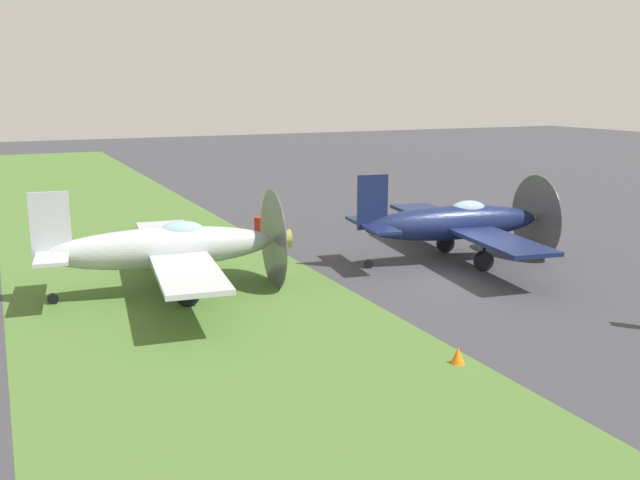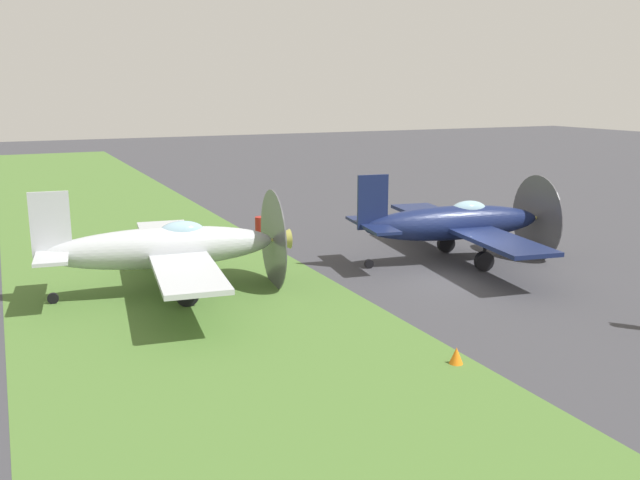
{
  "view_description": "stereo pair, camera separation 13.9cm",
  "coord_description": "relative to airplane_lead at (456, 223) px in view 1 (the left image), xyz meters",
  "views": [
    {
      "loc": [
        19.89,
        -14.99,
        6.89
      ],
      "look_at": [
        -2.6,
        -4.36,
        1.4
      ],
      "focal_mm": 38.69,
      "sensor_mm": 36.0,
      "label": 1
    },
    {
      "loc": [
        19.95,
        -14.87,
        6.89
      ],
      "look_at": [
        -2.6,
        -4.36,
        1.4
      ],
      "focal_mm": 38.69,
      "sensor_mm": 36.0,
      "label": 2
    }
  ],
  "objects": [
    {
      "name": "grass_verge",
      "position": [
        2.33,
        -11.26,
        -1.6
      ],
      "size": [
        120.0,
        11.0,
        0.01
      ],
      "primitive_type": "cube",
      "color": "#476B2D",
      "rests_on": "ground"
    },
    {
      "name": "airplane_lead",
      "position": [
        0.0,
        0.0,
        0.0
      ],
      "size": [
        10.84,
        8.62,
        3.84
      ],
      "rotation": [
        0.0,
        0.0,
        -0.15
      ],
      "color": "#141E47",
      "rests_on": "ground"
    },
    {
      "name": "airplane_wingman",
      "position": [
        -0.51,
        -11.53,
        0.01
      ],
      "size": [
        10.89,
        8.64,
        3.86
      ],
      "rotation": [
        0.0,
        0.0,
        -0.12
      ],
      "color": "#B2B7BC",
      "rests_on": "ground"
    },
    {
      "name": "runway_marker_cone",
      "position": [
        8.77,
        -6.31,
        -1.39
      ],
      "size": [
        0.36,
        0.36,
        0.44
      ],
      "primitive_type": "cone",
      "color": "orange",
      "rests_on": "ground"
    },
    {
      "name": "fuel_drum",
      "position": [
        -8.11,
        -5.37,
        -1.16
      ],
      "size": [
        0.6,
        0.6,
        0.9
      ],
      "primitive_type": "cylinder",
      "color": "maroon",
      "rests_on": "ground"
    },
    {
      "name": "ground_plane",
      "position": [
        2.33,
        -1.58,
        -1.61
      ],
      "size": [
        160.0,
        160.0,
        0.0
      ],
      "primitive_type": "plane",
      "color": "#38383D"
    }
  ]
}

